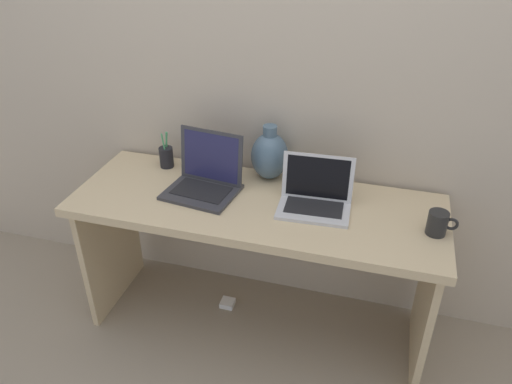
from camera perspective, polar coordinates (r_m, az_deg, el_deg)
ground_plane at (r=2.61m, az=-0.00°, el=-14.81°), size 6.00×6.00×0.00m
back_wall at (r=2.24m, az=2.38°, el=13.53°), size 4.40×0.04×2.40m
desk at (r=2.23m, az=-0.00°, el=-4.36°), size 1.63×0.58×0.73m
laptop_left at (r=2.22m, az=-5.83°, el=1.91°), size 0.34×0.29×0.26m
laptop_right at (r=2.10m, az=6.90°, el=-0.29°), size 0.31×0.23×0.22m
green_vase at (r=2.29m, az=1.59°, el=4.27°), size 0.17×0.17×0.26m
coffee_mug at (r=2.05m, az=20.31°, el=-3.40°), size 0.12×0.08×0.10m
pen_cup at (r=2.45m, az=-10.33°, el=4.05°), size 0.07×0.07×0.18m
power_brick at (r=2.69m, az=-3.31°, el=-12.71°), size 0.07×0.07×0.03m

